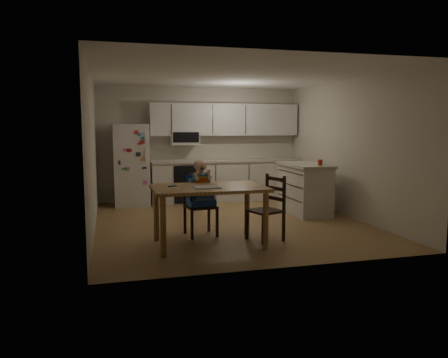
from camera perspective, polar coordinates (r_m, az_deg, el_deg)
name	(u,v)px	position (r m, az deg, el deg)	size (l,w,h in m)	color
room	(223,149)	(7.89, -0.14, 3.94)	(4.52, 5.01, 2.51)	olive
refrigerator	(131,165)	(9.34, -12.02, 1.81)	(0.72, 0.70, 1.70)	silver
kitchen_run	(225,161)	(9.74, 0.10, 2.33)	(3.37, 0.62, 2.15)	silver
kitchen_island	(305,188)	(8.48, 10.49, -1.20)	(0.67, 1.28, 0.95)	silver
red_cup	(320,162)	(8.14, 12.44, 2.13)	(0.09, 0.09, 0.11)	#B52914
dining_table	(209,194)	(6.05, -1.99, -2.02)	(1.55, 1.00, 0.83)	brown
napkin	(207,187)	(5.91, -2.28, -1.07)	(0.34, 0.30, 0.01)	#ACACB1
toddler_spoon	(172,186)	(6.05, -6.84, -0.92)	(0.02, 0.02, 0.12)	#1943B9
chair_booster	(200,190)	(6.65, -3.21, -1.43)	(0.47, 0.47, 1.15)	black
chair_side	(270,203)	(6.43, 6.06, -3.19)	(0.54, 0.54, 0.95)	black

